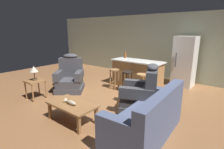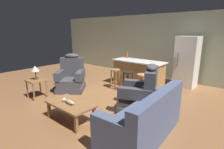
% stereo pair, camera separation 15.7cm
% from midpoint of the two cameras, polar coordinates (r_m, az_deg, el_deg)
% --- Properties ---
extents(ground_plane, '(12.00, 12.00, 0.00)m').
position_cam_midpoint_polar(ground_plane, '(5.23, -0.54, -7.71)').
color(ground_plane, brown).
extents(back_wall, '(12.00, 0.05, 2.60)m').
position_cam_midpoint_polar(back_wall, '(7.56, 14.74, 8.86)').
color(back_wall, '#9EA88E').
rests_on(back_wall, ground_plane).
extents(coffee_table, '(1.10, 0.60, 0.42)m').
position_cam_midpoint_polar(coffee_table, '(3.96, -14.05, -9.94)').
color(coffee_table, olive).
rests_on(coffee_table, ground_plane).
extents(fish_figurine, '(0.34, 0.10, 0.10)m').
position_cam_midpoint_polar(fish_figurine, '(3.89, -14.59, -8.80)').
color(fish_figurine, '#4C3823').
rests_on(fish_figurine, coffee_table).
extents(couch, '(0.94, 1.94, 0.94)m').
position_cam_midpoint_polar(couch, '(3.42, 10.42, -14.25)').
color(couch, '#4C5675').
rests_on(couch, ground_plane).
extents(recliner_near_lamp, '(1.18, 1.18, 1.20)m').
position_cam_midpoint_polar(recliner_near_lamp, '(5.96, -14.26, -1.09)').
color(recliner_near_lamp, '#3D3D42').
rests_on(recliner_near_lamp, ground_plane).
extents(recliner_near_island, '(1.10, 1.10, 1.20)m').
position_cam_midpoint_polar(recliner_near_island, '(4.38, 8.76, -6.41)').
color(recliner_near_island, '#3D3D42').
rests_on(recliner_near_island, ground_plane).
extents(end_table, '(0.48, 0.48, 0.56)m').
position_cam_midpoint_polar(end_table, '(5.54, -24.54, -2.70)').
color(end_table, olive).
rests_on(end_table, ground_plane).
extents(table_lamp, '(0.24, 0.24, 0.41)m').
position_cam_midpoint_polar(table_lamp, '(5.45, -24.92, 1.43)').
color(table_lamp, '#4C3823').
rests_on(table_lamp, end_table).
extents(kitchen_island, '(1.80, 0.70, 0.95)m').
position_cam_midpoint_polar(kitchen_island, '(6.13, 7.43, 0.23)').
color(kitchen_island, '#9E7042').
rests_on(kitchen_island, ground_plane).
extents(bar_stool_left, '(0.32, 0.32, 0.68)m').
position_cam_midpoint_polar(bar_stool_left, '(5.91, 0.04, -0.25)').
color(bar_stool_left, olive).
rests_on(bar_stool_left, ground_plane).
extents(bar_stool_middle, '(0.32, 0.32, 0.68)m').
position_cam_midpoint_polar(bar_stool_middle, '(5.61, 4.21, -1.09)').
color(bar_stool_middle, black).
rests_on(bar_stool_middle, ground_plane).
extents(bar_stool_right, '(0.32, 0.32, 0.68)m').
position_cam_midpoint_polar(bar_stool_right, '(5.35, 8.83, -2.01)').
color(bar_stool_right, '#A87A47').
rests_on(bar_stool_right, ground_plane).
extents(refrigerator, '(0.70, 0.69, 1.76)m').
position_cam_midpoint_polar(refrigerator, '(6.66, 21.96, 3.96)').
color(refrigerator, white).
rests_on(refrigerator, ground_plane).
extents(bottle_tall_green, '(0.08, 0.08, 0.29)m').
position_cam_midpoint_polar(bottle_tall_green, '(6.51, 3.69, 6.36)').
color(bottle_tall_green, brown).
rests_on(bottle_tall_green, kitchen_island).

